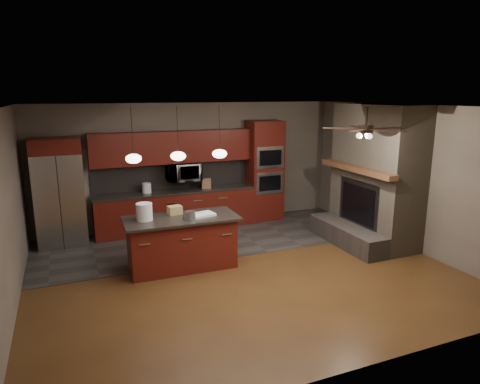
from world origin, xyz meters
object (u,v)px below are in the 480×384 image
kitchen_island (182,242)px  paint_tray (202,215)px  refrigerator (59,193)px  white_bucket (144,212)px  microwave (183,172)px  paint_can (190,215)px  counter_box (206,183)px  cardboard_box (175,210)px  oven_tower (264,171)px  counter_bucket (147,188)px

kitchen_island → paint_tray: (0.37, -0.04, 0.47)m
refrigerator → white_bucket: 2.40m
microwave → refrigerator: bearing=-177.1°
paint_can → counter_box: size_ratio=0.89×
cardboard_box → white_bucket: bearing=-172.0°
oven_tower → cardboard_box: 3.30m
microwave → counter_box: microwave is taller
counter_bucket → counter_box: size_ratio=0.98×
microwave → paint_can: bearing=-102.7°
white_bucket → counter_box: size_ratio=1.31×
oven_tower → paint_can: size_ratio=11.97×
paint_can → white_bucket: bearing=161.9°
paint_tray → counter_box: 2.29m
white_bucket → counter_box: bearing=49.2°
microwave → white_bucket: 2.49m
microwave → counter_box: 0.59m
microwave → white_bucket: size_ratio=2.50×
paint_can → counter_box: bearing=65.5°
paint_tray → kitchen_island: bearing=163.7°
cardboard_box → paint_can: bearing=-75.6°
microwave → counter_bucket: bearing=-176.6°
microwave → counter_bucket: 0.89m
refrigerator → cardboard_box: refrigerator is taller
white_bucket → paint_tray: white_bucket is taller
refrigerator → white_bucket: (1.32, -2.01, -0.02)m
refrigerator → cardboard_box: bearing=-44.6°
kitchen_island → counter_bucket: counter_bucket is taller
refrigerator → kitchen_island: size_ratio=1.09×
kitchen_island → microwave: bearing=75.0°
oven_tower → paint_tray: bearing=-135.7°
oven_tower → microwave: 1.98m
microwave → paint_tray: size_ratio=1.80×
paint_tray → cardboard_box: 0.51m
counter_bucket → oven_tower: bearing=-0.2°
paint_tray → cardboard_box: cardboard_box is taller
white_bucket → cardboard_box: (0.56, 0.16, -0.07)m
kitchen_island → counter_box: counter_box is taller
oven_tower → white_bucket: size_ratio=8.14×
oven_tower → white_bucket: (-3.24, -2.08, -0.13)m
oven_tower → white_bucket: 3.85m
white_bucket → cardboard_box: white_bucket is taller
refrigerator → paint_can: bearing=-47.8°
refrigerator → counter_box: (3.08, 0.03, -0.07)m
cardboard_box → refrigerator: bearing=127.2°
paint_tray → cardboard_box: (-0.42, 0.28, 0.05)m
cardboard_box → counter_box: bearing=49.2°
oven_tower → paint_can: bearing=-137.3°
refrigerator → oven_tower: bearing=0.9°
microwave → refrigerator: refrigerator is taller
white_bucket → cardboard_box: size_ratio=1.24×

